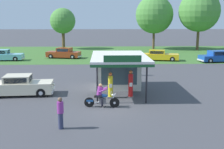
% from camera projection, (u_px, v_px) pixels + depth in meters
% --- Properties ---
extents(ground_plane, '(300.00, 300.00, 0.00)m').
position_uv_depth(ground_plane, '(110.00, 108.00, 18.01)').
color(ground_plane, '#424247').
extents(grass_verge_strip, '(120.00, 24.00, 0.01)m').
position_uv_depth(grass_verge_strip, '(105.00, 53.00, 47.43)').
color(grass_verge_strip, '#3D6B2D').
rests_on(grass_verge_strip, ground).
extents(service_station_kiosk, '(4.22, 6.89, 3.32)m').
position_uv_depth(service_station_kiosk, '(118.00, 68.00, 22.97)').
color(service_station_kiosk, silver).
rests_on(service_station_kiosk, ground).
extents(gas_pump_nearside, '(0.44, 0.44, 1.89)m').
position_uv_depth(gas_pump_nearside, '(110.00, 86.00, 20.28)').
color(gas_pump_nearside, slate).
rests_on(gas_pump_nearside, ground).
extents(gas_pump_offside, '(0.44, 0.44, 2.02)m').
position_uv_depth(gas_pump_offside, '(131.00, 85.00, 20.32)').
color(gas_pump_offside, slate).
rests_on(gas_pump_offside, ground).
extents(motorcycle_with_rider, '(2.29, 0.70, 1.58)m').
position_uv_depth(motorcycle_with_rider, '(101.00, 97.00, 18.12)').
color(motorcycle_with_rider, black).
rests_on(motorcycle_with_rider, ground).
extents(featured_classic_sedan, '(5.09, 2.17, 1.52)m').
position_uv_depth(featured_classic_sedan, '(20.00, 86.00, 21.09)').
color(featured_classic_sedan, beige).
rests_on(featured_classic_sedan, ground).
extents(parked_car_back_row_far_left, '(5.76, 2.61, 1.51)m').
position_uv_depth(parked_car_back_row_far_left, '(220.00, 57.00, 37.64)').
color(parked_car_back_row_far_left, '#19479E').
rests_on(parked_car_back_row_far_left, ground).
extents(parked_car_second_row_spare, '(5.30, 2.90, 1.51)m').
position_uv_depth(parked_car_second_row_spare, '(64.00, 53.00, 41.41)').
color(parked_car_second_row_spare, '#993819').
rests_on(parked_car_second_row_spare, ground).
extents(parked_car_back_row_centre, '(5.79, 2.87, 1.43)m').
position_uv_depth(parked_car_back_row_centre, '(158.00, 56.00, 39.03)').
color(parked_car_back_row_centre, gold).
rests_on(parked_car_back_row_centre, ground).
extents(parked_car_back_row_far_right, '(5.27, 1.98, 1.53)m').
position_uv_depth(parked_car_back_row_far_right, '(4.00, 56.00, 38.83)').
color(parked_car_back_row_far_right, '#7AC6D1').
rests_on(parked_car_back_row_far_right, ground).
extents(bystander_standing_back_lot, '(0.34, 0.34, 1.75)m').
position_uv_depth(bystander_standing_back_lot, '(134.00, 67.00, 28.38)').
color(bystander_standing_back_lot, brown).
rests_on(bystander_standing_back_lot, ground).
extents(bystander_strolling_foreground, '(0.34, 0.34, 1.70)m').
position_uv_depth(bystander_strolling_foreground, '(60.00, 112.00, 14.49)').
color(bystander_strolling_foreground, '#2D3351').
rests_on(bystander_strolling_foreground, ground).
extents(tree_oak_left, '(4.83, 4.83, 7.76)m').
position_uv_depth(tree_oak_left, '(63.00, 21.00, 53.48)').
color(tree_oak_left, brown).
rests_on(tree_oak_left, ground).
extents(tree_oak_distant_spare, '(7.10, 7.10, 10.04)m').
position_uv_depth(tree_oak_distant_spare, '(154.00, 15.00, 53.22)').
color(tree_oak_distant_spare, brown).
rests_on(tree_oak_distant_spare, ground).
extents(tree_oak_far_left, '(7.42, 7.42, 10.78)m').
position_uv_depth(tree_oak_far_left, '(200.00, 12.00, 51.12)').
color(tree_oak_far_left, brown).
rests_on(tree_oak_far_left, ground).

